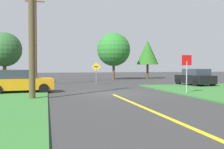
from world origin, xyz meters
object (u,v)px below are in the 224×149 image
Objects in this scene: pine_tree_center at (114,50)px; utility_pole_mid at (35,39)px; direction_sign at (96,71)px; car_on_crossroad at (195,77)px; utility_pole_near at (32,18)px; oak_tree_left at (148,52)px; oak_tree_right at (4,50)px; stop_sign at (187,67)px; parked_car_near_building at (19,81)px.

utility_pole_mid is at bearing -137.55° from pine_tree_center.
direction_sign is at bearing -114.31° from pine_tree_center.
car_on_crossroad is 0.47× the size of utility_pole_near.
utility_pole_mid is at bearing -145.43° from oak_tree_left.
pine_tree_center reaches higher than oak_tree_left.
utility_pole_near is 1.64× the size of oak_tree_right.
pine_tree_center reaches higher than car_on_crossroad.
utility_pole_mid reaches higher than oak_tree_right.
utility_pole_near is 14.72m from oak_tree_right.
utility_pole_near is at bearing -116.69° from direction_sign.
utility_pole_near is 11.28m from utility_pole_mid.
stop_sign reaches higher than car_on_crossroad.
car_on_crossroad is at bearing 26.43° from utility_pole_near.
parked_car_near_building is (-15.57, -3.16, 0.00)m from car_on_crossroad.
parked_car_near_building is 5.59m from utility_pole_near.
car_on_crossroad is at bearing -70.84° from pine_tree_center.
car_on_crossroad is 0.91× the size of parked_car_near_building.
parked_car_near_building is 0.52× the size of utility_pole_mid.
utility_pole_near reaches higher than oak_tree_left.
utility_pole_near is at bearing -76.23° from oak_tree_right.
parked_car_near_building is 0.70× the size of pine_tree_center.
parked_car_near_building is 2.01× the size of direction_sign.
direction_sign is at bearing -65.36° from stop_sign.
pine_tree_center is at bearing 13.41° from car_on_crossroad.
oak_tree_left is at bearing 15.98° from pine_tree_center.
utility_pole_near is 1.54× the size of oak_tree_left.
parked_car_near_building is at bearing 95.74° from car_on_crossroad.
stop_sign is at bearing -90.03° from pine_tree_center.
car_on_crossroad is 9.74m from direction_sign.
oak_tree_left is at bearing 54.98° from utility_pole_near.
utility_pole_mid reaches higher than car_on_crossroad.
car_on_crossroad is 15.76m from utility_pole_mid.
utility_pole_mid is at bearing 77.00° from parked_car_near_building.
stop_sign reaches higher than direction_sign.
pine_tree_center is (10.93, 16.51, 3.37)m from parked_car_near_building.
car_on_crossroad is 15.89m from parked_car_near_building.
oak_tree_left reaches higher than stop_sign.
oak_tree_left is (15.54, 22.17, -0.59)m from utility_pole_near.
direction_sign is at bearing -132.25° from oak_tree_left.
oak_tree_left is at bearing 22.56° from oak_tree_right.
oak_tree_right is at bearing 103.77° from utility_pole_near.
pine_tree_center is (4.15, 9.20, 2.78)m from direction_sign.
stop_sign is 19.20m from oak_tree_right.
direction_sign reaches higher than car_on_crossroad.
utility_pole_near is (-14.49, -7.20, 3.71)m from car_on_crossroad.
car_on_crossroad and parked_car_near_building have the same top height.
car_on_crossroad is 0.47× the size of utility_pole_mid.
oak_tree_left reaches higher than direction_sign.
utility_pole_near is at bearing 110.68° from car_on_crossroad.
utility_pole_near is 27.08m from oak_tree_left.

